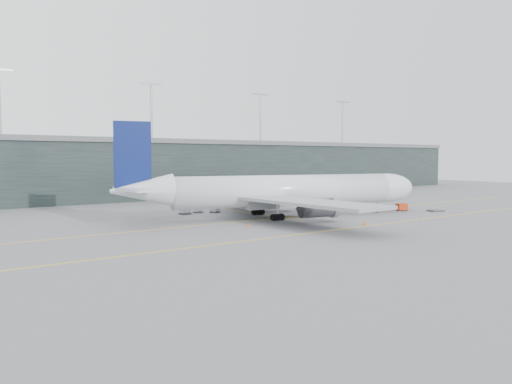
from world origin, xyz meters
TOP-DOWN VIEW (x-y plane):
  - ground at (0.00, 0.00)m, footprint 320.00×320.00m
  - taxiline_a at (0.00, -4.00)m, footprint 160.00×0.25m
  - taxiline_b at (0.00, -20.00)m, footprint 160.00×0.25m
  - taxiline_lead_main at (5.00, 20.00)m, footprint 0.25×60.00m
  - terminal at (-0.00, 58.00)m, footprint 240.00×36.00m
  - main_aircraft at (6.11, -3.33)m, footprint 56.93×52.46m
  - jet_bridge at (22.12, 21.38)m, footprint 6.24×43.88m
  - gse_cart at (31.50, -9.39)m, footprint 2.35×1.85m
  - baggage_dolly at (35.63, -14.23)m, footprint 3.18×2.82m
  - uld_a at (-5.99, 10.61)m, footprint 2.06×1.67m
  - uld_b at (-2.75, 11.46)m, footprint 1.96×1.67m
  - uld_c at (-0.11, 9.58)m, footprint 2.21×2.01m
  - cone_nose at (32.54, -7.10)m, footprint 0.47×0.47m
  - cone_wing_stbd at (8.83, -19.58)m, footprint 0.49×0.49m
  - cone_wing_port at (8.13, 12.72)m, footprint 0.44×0.44m
  - cone_tail at (-6.80, -10.57)m, footprint 0.44×0.44m

SIDE VIEW (x-z plane):
  - ground at x=0.00m, z-range 0.00..0.00m
  - taxiline_a at x=0.00m, z-range 0.00..0.02m
  - taxiline_b at x=0.00m, z-range 0.00..0.02m
  - taxiline_lead_main at x=5.00m, z-range 0.00..0.02m
  - baggage_dolly at x=35.63m, z-range 0.03..0.29m
  - cone_tail at x=-6.80m, z-range 0.00..0.69m
  - cone_wing_port at x=8.13m, z-range 0.00..0.69m
  - cone_nose at x=32.54m, z-range 0.00..0.75m
  - cone_wing_stbd at x=8.83m, z-range 0.00..0.77m
  - gse_cart at x=31.50m, z-range 0.08..1.49m
  - uld_b at x=-2.75m, z-range 0.04..1.63m
  - uld_c at x=-0.11m, z-range 0.04..1.68m
  - uld_a at x=-5.99m, z-range 0.05..1.87m
  - jet_bridge at x=22.12m, z-range 1.43..7.19m
  - main_aircraft at x=6.11m, z-range -3.54..12.61m
  - terminal at x=0.00m, z-range -6.88..22.12m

